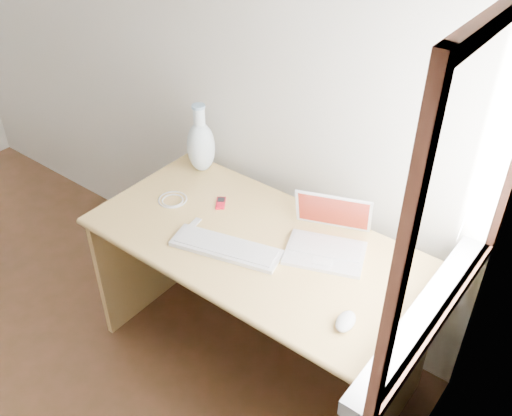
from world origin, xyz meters
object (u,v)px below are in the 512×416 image
Objects in this scene: laptop at (331,240)px; external_keyboard at (226,248)px; desk at (267,268)px; vase at (201,145)px.

external_keyboard is at bearing -163.12° from laptop.
desk is 2.98× the size of external_keyboard.
vase is at bearing 125.76° from external_keyboard.
vase is at bearing 149.68° from laptop.
desk is 3.81× the size of laptop.
external_keyboard is (-0.06, -0.20, 0.22)m from desk.
laptop reaches higher than external_keyboard.
laptop is at bearing 23.09° from external_keyboard.
external_keyboard is 0.62m from vase.
external_keyboard is (-0.33, -0.26, -0.04)m from laptop.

